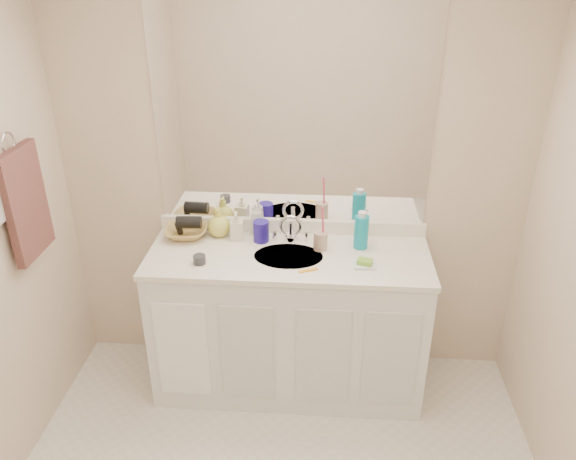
# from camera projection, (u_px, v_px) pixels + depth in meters

# --- Properties ---
(wall_back) EXTENTS (2.60, 0.02, 2.40)m
(wall_back) POSITION_uv_depth(u_px,v_px,m) (292.00, 180.00, 3.11)
(wall_back) COLOR beige
(wall_back) RESTS_ON floor
(vanity_cabinet) EXTENTS (1.50, 0.55, 0.85)m
(vanity_cabinet) POSITION_uv_depth(u_px,v_px,m) (289.00, 323.00, 3.21)
(vanity_cabinet) COLOR white
(vanity_cabinet) RESTS_ON floor
(countertop) EXTENTS (1.52, 0.57, 0.03)m
(countertop) POSITION_uv_depth(u_px,v_px,m) (289.00, 256.00, 3.01)
(countertop) COLOR white
(countertop) RESTS_ON vanity_cabinet
(backsplash) EXTENTS (1.52, 0.03, 0.08)m
(backsplash) POSITION_uv_depth(u_px,v_px,m) (292.00, 226.00, 3.22)
(backsplash) COLOR white
(backsplash) RESTS_ON countertop
(sink_basin) EXTENTS (0.37, 0.37, 0.02)m
(sink_basin) POSITION_uv_depth(u_px,v_px,m) (288.00, 258.00, 2.99)
(sink_basin) COLOR silver
(sink_basin) RESTS_ON countertop
(faucet) EXTENTS (0.02, 0.02, 0.11)m
(faucet) POSITION_uv_depth(u_px,v_px,m) (291.00, 231.00, 3.12)
(faucet) COLOR silver
(faucet) RESTS_ON countertop
(mirror) EXTENTS (1.48, 0.01, 1.20)m
(mirror) POSITION_uv_depth(u_px,v_px,m) (292.00, 116.00, 2.94)
(mirror) COLOR white
(mirror) RESTS_ON wall_back
(blue_mug) EXTENTS (0.10, 0.10, 0.12)m
(blue_mug) POSITION_uv_depth(u_px,v_px,m) (261.00, 231.00, 3.12)
(blue_mug) COLOR #21148B
(blue_mug) RESTS_ON countertop
(tan_cup) EXTENTS (0.08, 0.08, 0.10)m
(tan_cup) POSITION_uv_depth(u_px,v_px,m) (320.00, 241.00, 3.03)
(tan_cup) COLOR tan
(tan_cup) RESTS_ON countertop
(toothbrush) EXTENTS (0.03, 0.04, 0.22)m
(toothbrush) POSITION_uv_depth(u_px,v_px,m) (323.00, 224.00, 2.99)
(toothbrush) COLOR #F03F63
(toothbrush) RESTS_ON tan_cup
(mouthwash_bottle) EXTENTS (0.10, 0.10, 0.19)m
(mouthwash_bottle) POSITION_uv_depth(u_px,v_px,m) (361.00, 232.00, 3.04)
(mouthwash_bottle) COLOR #0E94AE
(mouthwash_bottle) RESTS_ON countertop
(soap_dish) EXTENTS (0.12, 0.10, 0.01)m
(soap_dish) POSITION_uv_depth(u_px,v_px,m) (365.00, 265.00, 2.89)
(soap_dish) COLOR white
(soap_dish) RESTS_ON countertop
(green_soap) EXTENTS (0.09, 0.07, 0.03)m
(green_soap) POSITION_uv_depth(u_px,v_px,m) (365.00, 262.00, 2.88)
(green_soap) COLOR #77B82D
(green_soap) RESTS_ON soap_dish
(orange_comb) EXTENTS (0.10, 0.06, 0.00)m
(orange_comb) POSITION_uv_depth(u_px,v_px,m) (308.00, 270.00, 2.85)
(orange_comb) COLOR #FF9D1A
(orange_comb) RESTS_ON countertop
(dark_jar) EXTENTS (0.08, 0.08, 0.05)m
(dark_jar) POSITION_uv_depth(u_px,v_px,m) (199.00, 259.00, 2.91)
(dark_jar) COLOR #323339
(dark_jar) RESTS_ON countertop
(soap_bottle_white) EXTENTS (0.09, 0.09, 0.19)m
(soap_bottle_white) POSITION_uv_depth(u_px,v_px,m) (256.00, 218.00, 3.18)
(soap_bottle_white) COLOR silver
(soap_bottle_white) RESTS_ON countertop
(soap_bottle_cream) EXTENTS (0.08, 0.08, 0.16)m
(soap_bottle_cream) POSITION_uv_depth(u_px,v_px,m) (236.00, 226.00, 3.13)
(soap_bottle_cream) COLOR beige
(soap_bottle_cream) RESTS_ON countertop
(soap_bottle_yellow) EXTENTS (0.13, 0.13, 0.17)m
(soap_bottle_yellow) POSITION_uv_depth(u_px,v_px,m) (219.00, 222.00, 3.17)
(soap_bottle_yellow) COLOR #D7D553
(soap_bottle_yellow) RESTS_ON countertop
(wicker_basket) EXTENTS (0.27, 0.27, 0.06)m
(wicker_basket) POSITION_uv_depth(u_px,v_px,m) (186.00, 232.00, 3.18)
(wicker_basket) COLOR #B28C47
(wicker_basket) RESTS_ON countertop
(hair_dryer) EXTENTS (0.14, 0.08, 0.07)m
(hair_dryer) POSITION_uv_depth(u_px,v_px,m) (189.00, 222.00, 3.15)
(hair_dryer) COLOR black
(hair_dryer) RESTS_ON wicker_basket
(towel_ring) EXTENTS (0.01, 0.11, 0.11)m
(towel_ring) POSITION_uv_depth(u_px,v_px,m) (8.00, 143.00, 2.56)
(towel_ring) COLOR silver
(towel_ring) RESTS_ON wall_left
(hand_towel) EXTENTS (0.04, 0.32, 0.55)m
(hand_towel) POSITION_uv_depth(u_px,v_px,m) (26.00, 203.00, 2.70)
(hand_towel) COLOR #452725
(hand_towel) RESTS_ON towel_ring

